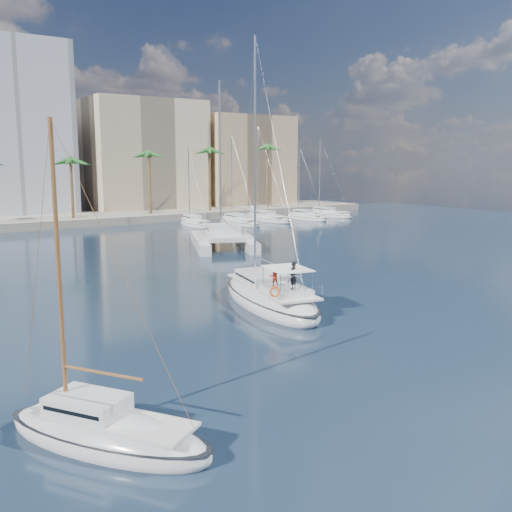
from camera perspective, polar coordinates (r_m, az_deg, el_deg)
ground at (r=34.48m, az=1.68°, el=-6.38°), size 160.00×160.00×0.00m
quay at (r=90.39m, az=-21.72°, el=3.19°), size 120.00×14.00×1.20m
building_beige at (r=105.35m, az=-11.27°, el=9.59°), size 20.00×14.00×20.00m
building_tan_right at (r=113.03m, az=-1.37°, el=9.24°), size 18.00×12.00×18.00m
palm_centre at (r=86.07m, az=-21.51°, el=9.38°), size 3.60×3.60×12.30m
palm_right at (r=99.46m, az=-1.79°, el=9.95°), size 3.60×3.60×12.30m
main_sloop at (r=37.73m, az=1.37°, el=-4.13°), size 6.54×12.99×18.45m
small_sloop at (r=20.59m, az=-14.80°, el=-16.75°), size 6.39×8.06×11.44m
catamaran at (r=63.14m, az=-3.30°, el=1.93°), size 10.80×13.97×18.18m
seagull at (r=37.25m, az=0.04°, el=-4.13°), size 1.07×0.46×0.20m
moored_yacht_a at (r=84.26m, az=-6.13°, el=2.98°), size 3.37×9.52×11.90m
moored_yacht_b at (r=85.82m, az=-1.67°, el=3.15°), size 3.32×10.83×13.72m
moored_yacht_c at (r=91.09m, az=1.10°, el=3.52°), size 3.98×12.33×15.54m
moored_yacht_d at (r=93.44m, az=5.07°, el=3.63°), size 3.52×9.55×11.90m
moored_yacht_e at (r=99.16m, az=7.25°, el=3.93°), size 4.61×11.11×13.72m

